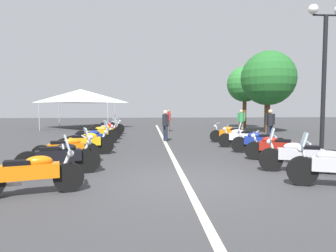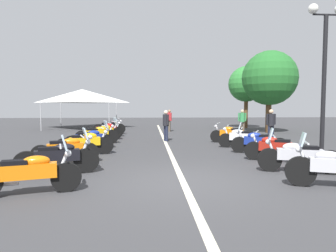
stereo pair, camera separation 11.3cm
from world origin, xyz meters
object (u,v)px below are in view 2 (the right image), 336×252
Objects in this scene: motorcycle_right_row_0 at (335,167)px; roadside_tree_2 at (269,80)px; motorcycle_right_row_4 at (241,138)px; motorcycle_right_row_3 at (258,141)px; motorcycle_left_row_2 at (66,149)px; bystander_2 at (169,119)px; motorcycle_left_row_1 at (59,157)px; motorcycle_left_row_7 at (106,129)px; street_lamp_twin_globe at (325,55)px; event_tent at (82,96)px; motorcycle_right_row_1 at (298,156)px; motorcycle_right_row_5 at (231,134)px; motorcycle_left_row_0 at (29,173)px; bystander_3 at (242,120)px; motorcycle_left_row_3 at (85,143)px; motorcycle_right_row_2 at (275,148)px; roadside_tree_0 at (270,78)px; motorcycle_left_row_8 at (110,127)px; bystander_0 at (166,123)px; motorcycle_left_row_4 at (90,138)px; motorcycle_left_row_6 at (103,132)px; bystander_1 at (271,123)px; motorcycle_left_row_5 at (97,134)px.

roadside_tree_2 is at bearing -86.52° from motorcycle_right_row_0.
motorcycle_right_row_0 reaches higher than motorcycle_right_row_4.
motorcycle_right_row_3 reaches higher than motorcycle_right_row_4.
bystander_2 is (11.71, -4.06, 0.45)m from motorcycle_left_row_2.
motorcycle_left_row_1 is 1.04× the size of motorcycle_left_row_7.
event_tent is (15.33, 11.33, -0.85)m from street_lamp_twin_globe.
motorcycle_right_row_1 reaches higher than motorcycle_right_row_5.
bystander_3 reaches higher than motorcycle_left_row_0.
motorcycle_left_row_3 is at bearing 70.02° from motorcycle_left_row_1.
roadside_tree_0 reaches higher than motorcycle_right_row_2.
roadside_tree_0 is (0.45, -10.67, 3.22)m from motorcycle_left_row_8.
street_lamp_twin_globe reaches higher than event_tent.
motorcycle_left_row_2 is 7.32m from motorcycle_right_row_4.
roadside_tree_0 is (11.81, -10.50, 3.21)m from motorcycle_left_row_1.
bystander_0 is at bearing 40.74° from motorcycle_left_row_2.
motorcycle_left_row_4 is 3.29m from motorcycle_left_row_6.
motorcycle_right_row_1 is (-8.13, -6.49, 0.01)m from motorcycle_left_row_6.
motorcycle_left_row_7 is 0.38× the size of roadside_tree_2.
bystander_1 is at bearing -3.42° from street_lamp_twin_globe.
motorcycle_right_row_4 is (-6.66, -6.55, -0.02)m from motorcycle_left_row_8.
motorcycle_left_row_3 is at bearing -9.44° from motorcycle_right_row_1.
motorcycle_left_row_7 is at bearing -38.12° from motorcycle_right_row_1.
motorcycle_left_row_4 is 1.22× the size of bystander_0.
motorcycle_right_row_3 is at bearing 116.61° from motorcycle_right_row_5.
bystander_2 reaches higher than motorcycle_left_row_7.
motorcycle_left_row_6 is at bearing -65.10° from bystander_3.
bystander_3 reaches higher than motorcycle_left_row_5.
motorcycle_left_row_4 is at bearing -48.22° from bystander_3.
motorcycle_left_row_1 is at bearing -32.14° from bystander_3.
bystander_0 is 1.01× the size of bystander_3.
motorcycle_right_row_4 is at bearing 150.64° from roadside_tree_2.
motorcycle_left_row_2 is 6.87m from motorcycle_right_row_1.
motorcycle_left_row_8 is 0.39× the size of street_lamp_twin_globe.
motorcycle_right_row_4 is at bearing -23.94° from motorcycle_left_row_4.
motorcycle_left_row_4 is at bearing -108.80° from motorcycle_left_row_5.
motorcycle_left_row_1 is at bearing 70.95° from motorcycle_left_row_0.
bystander_1 is 1.06× the size of bystander_2.
roadside_tree_2 reaches higher than motorcycle_left_row_0.
motorcycle_left_row_5 is 1.30× the size of bystander_2.
motorcycle_left_row_8 is at bearing -42.09° from motorcycle_right_row_1.
bystander_0 is (0.88, -3.35, 0.47)m from motorcycle_left_row_5.
motorcycle_left_row_0 is at bearing 125.74° from bystander_1.
event_tent reaches higher than motorcycle_left_row_4.
roadside_tree_0 reaches higher than motorcycle_left_row_1.
motorcycle_left_row_6 is 0.35× the size of event_tent.
motorcycle_left_row_1 reaches higher than motorcycle_left_row_2.
motorcycle_right_row_1 is 7.15m from bystander_1.
roadside_tree_0 reaches higher than event_tent.
motorcycle_right_row_0 is at bearing -55.95° from motorcycle_left_row_3.
motorcycle_left_row_5 is at bearing -10.29° from motorcycle_right_row_2.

